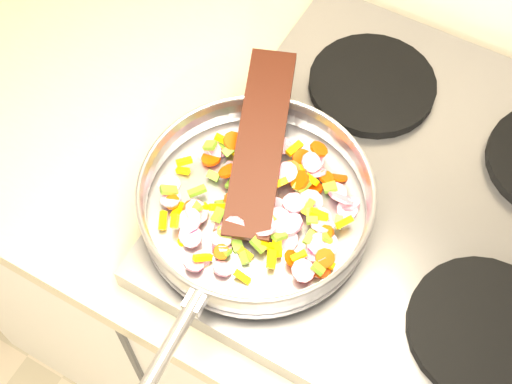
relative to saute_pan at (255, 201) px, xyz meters
The scene contains 7 objects.
cooktop 0.24m from the saute_pan, 37.77° to the left, with size 0.60×0.60×0.04m, color #939399.
grate_fl 0.06m from the saute_pan, ahead, with size 0.19×0.19×0.02m, color black.
grate_fr 0.32m from the saute_pan, ahead, with size 0.19×0.19×0.02m, color black.
grate_bl 0.29m from the saute_pan, 81.65° to the left, with size 0.19×0.19×0.02m, color black.
saute_pan is the anchor object (origin of this frame).
vegetable_heap 0.02m from the saute_pan, 38.20° to the left, with size 0.27×0.26×0.05m.
wooden_spatula 0.08m from the saute_pan, 114.78° to the left, with size 0.27×0.06×0.01m, color black.
Camera 1 is at (-0.65, 1.13, 1.78)m, focal length 50.00 mm.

